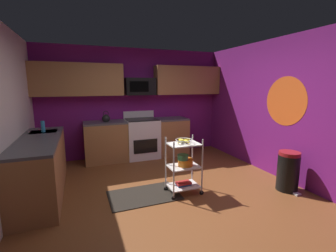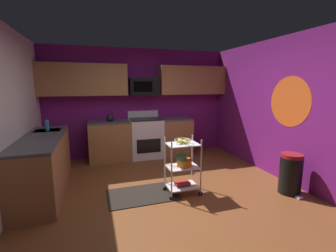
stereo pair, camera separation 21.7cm
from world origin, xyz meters
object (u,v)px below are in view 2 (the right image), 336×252
at_px(oven_range, 146,137).
at_px(kettle, 110,118).
at_px(mixing_bowl_small, 182,157).
at_px(dish_soap_bottle, 47,125).
at_px(microwave, 144,86).
at_px(mixing_bowl_large, 184,162).
at_px(fruit_bowl, 183,141).
at_px(rolling_cart, 182,167).
at_px(trash_can, 291,174).
at_px(book_stack, 182,184).

relative_size(oven_range, kettle, 4.17).
relative_size(mixing_bowl_small, dish_soap_bottle, 0.91).
xyz_separation_m(microwave, mixing_bowl_small, (0.11, -2.23, -1.08)).
relative_size(mixing_bowl_large, mixing_bowl_small, 1.38).
bearing_deg(dish_soap_bottle, fruit_bowl, -31.17).
height_order(microwave, rolling_cart, microwave).
distance_m(oven_range, fruit_bowl, 2.14).
bearing_deg(microwave, fruit_bowl, -86.33).
height_order(rolling_cart, trash_can, rolling_cart).
relative_size(microwave, mixing_bowl_small, 3.85).
height_order(microwave, fruit_bowl, microwave).
height_order(rolling_cart, kettle, kettle).
relative_size(oven_range, rolling_cart, 1.20).
height_order(mixing_bowl_large, trash_can, trash_can).
relative_size(kettle, dish_soap_bottle, 1.32).
xyz_separation_m(fruit_bowl, mixing_bowl_large, (0.03, 0.00, -0.36)).
relative_size(microwave, dish_soap_bottle, 3.50).
bearing_deg(oven_range, dish_soap_bottle, -157.62).
relative_size(mixing_bowl_large, trash_can, 0.38).
height_order(book_stack, kettle, kettle).
bearing_deg(kettle, dish_soap_bottle, -145.02).
distance_m(mixing_bowl_small, book_stack, 0.46).
distance_m(oven_range, dish_soap_bottle, 2.21).
bearing_deg(fruit_bowl, book_stack, 0.00).
distance_m(fruit_bowl, book_stack, 0.72).
bearing_deg(dish_soap_bottle, mixing_bowl_large, -30.81).
xyz_separation_m(oven_range, kettle, (-0.82, -0.00, 0.52)).
distance_m(microwave, mixing_bowl_large, 2.51).
distance_m(book_stack, kettle, 2.46).
bearing_deg(book_stack, fruit_bowl, 180.00).
xyz_separation_m(book_stack, kettle, (-0.96, 2.10, 0.84)).
distance_m(fruit_bowl, kettle, 2.31).
distance_m(mixing_bowl_small, dish_soap_bottle, 2.51).
relative_size(fruit_bowl, mixing_bowl_small, 1.49).
relative_size(rolling_cart, kettle, 3.47).
relative_size(dish_soap_bottle, trash_can, 0.30).
bearing_deg(rolling_cart, fruit_bowl, -178.81).
height_order(oven_range, rolling_cart, oven_range).
bearing_deg(oven_range, rolling_cart, -86.16).
xyz_separation_m(oven_range, mixing_bowl_large, (0.17, -2.10, 0.04)).
bearing_deg(rolling_cart, dish_soap_bottle, 148.83).
distance_m(mixing_bowl_large, mixing_bowl_small, 0.12).
bearing_deg(oven_range, kettle, -179.73).
bearing_deg(rolling_cart, mixing_bowl_large, -0.00).
height_order(fruit_bowl, dish_soap_bottle, dish_soap_bottle).
height_order(mixing_bowl_large, book_stack, mixing_bowl_large).
bearing_deg(mixing_bowl_large, dish_soap_bottle, 149.19).
bearing_deg(rolling_cart, trash_can, -17.38).
xyz_separation_m(book_stack, trash_can, (1.67, -0.52, 0.17)).
relative_size(fruit_bowl, book_stack, 1.11).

